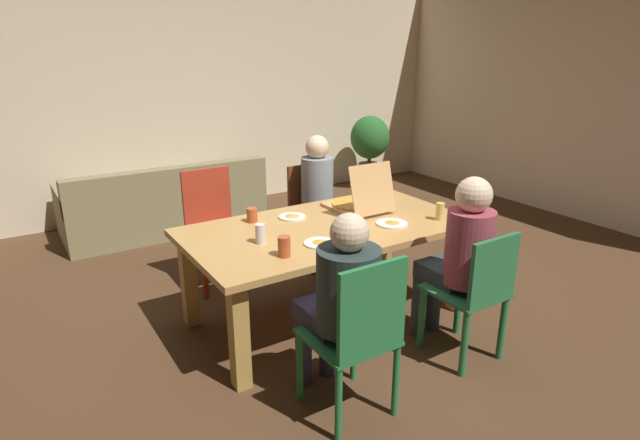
# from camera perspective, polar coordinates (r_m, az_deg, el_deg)

# --- Properties ---
(ground_plane) EXTENTS (20.00, 20.00, 0.00)m
(ground_plane) POSITION_cam_1_polar(r_m,az_deg,el_deg) (3.97, 0.79, -10.48)
(ground_plane) COLOR #4C321E
(back_wall) EXTENTS (7.52, 0.12, 2.94)m
(back_wall) POSITION_cam_1_polar(r_m,az_deg,el_deg) (6.45, -15.68, 13.95)
(back_wall) COLOR beige
(back_wall) RESTS_ON ground
(side_wall_right) EXTENTS (0.12, 5.53, 2.94)m
(side_wall_right) POSITION_cam_1_polar(r_m,az_deg,el_deg) (6.87, 23.84, 13.34)
(side_wall_right) COLOR beige
(side_wall_right) RESTS_ON ground
(dining_table) EXTENTS (2.01, 1.09, 0.72)m
(dining_table) POSITION_cam_1_polar(r_m,az_deg,el_deg) (3.70, 0.83, -2.04)
(dining_table) COLOR tan
(dining_table) RESTS_ON ground
(chair_0) EXTENTS (0.39, 0.43, 0.90)m
(chair_0) POSITION_cam_1_polar(r_m,az_deg,el_deg) (4.76, -0.84, 0.91)
(chair_0) COLOR brown
(chair_0) RESTS_ON ground
(person_0) EXTENTS (0.29, 0.53, 1.20)m
(person_0) POSITION_cam_1_polar(r_m,az_deg,el_deg) (4.57, 0.17, 2.97)
(person_0) COLOR #442F46
(person_0) RESTS_ON ground
(chair_1) EXTENTS (0.41, 0.44, 0.88)m
(chair_1) POSITION_cam_1_polar(r_m,az_deg,el_deg) (3.39, 16.68, -7.75)
(chair_1) COLOR #286F3E
(chair_1) RESTS_ON ground
(person_1) EXTENTS (0.29, 0.52, 1.20)m
(person_1) POSITION_cam_1_polar(r_m,az_deg,el_deg) (3.39, 15.17, -3.36)
(person_1) COLOR #323C44
(person_1) RESTS_ON ground
(chair_2) EXTENTS (0.43, 0.44, 0.95)m
(chair_2) POSITION_cam_1_polar(r_m,az_deg,el_deg) (2.74, 4.31, -12.27)
(chair_2) COLOR #25703A
(chair_2) RESTS_ON ground
(person_2) EXTENTS (0.34, 0.55, 1.15)m
(person_2) POSITION_cam_1_polar(r_m,az_deg,el_deg) (2.79, 2.37, -8.22)
(person_2) COLOR #362F4B
(person_2) RESTS_ON ground
(chair_3) EXTENTS (0.43, 0.39, 0.97)m
(chair_3) POSITION_cam_1_polar(r_m,az_deg,el_deg) (4.40, -11.73, -0.55)
(chair_3) COLOR #AE3621
(chair_3) RESTS_ON ground
(pizza_box_0) EXTENTS (0.38, 0.48, 0.39)m
(pizza_box_0) POSITION_cam_1_polar(r_m,az_deg,el_deg) (4.02, 4.07, 1.89)
(pizza_box_0) COLOR tan
(pizza_box_0) RESTS_ON dining_table
(plate_0) EXTENTS (0.21, 0.21, 0.03)m
(plate_0) POSITION_cam_1_polar(r_m,az_deg,el_deg) (3.33, 0.01, -2.51)
(plate_0) COLOR white
(plate_0) RESTS_ON dining_table
(plate_1) EXTENTS (0.20, 0.20, 0.03)m
(plate_1) POSITION_cam_1_polar(r_m,az_deg,el_deg) (3.84, -3.07, 0.41)
(plate_1) COLOR white
(plate_1) RESTS_ON dining_table
(plate_2) EXTENTS (0.23, 0.23, 0.03)m
(plate_2) POSITION_cam_1_polar(r_m,az_deg,el_deg) (3.72, 7.93, -0.34)
(plate_2) COLOR white
(plate_2) RESTS_ON dining_table
(drinking_glass_0) EXTENTS (0.06, 0.06, 0.13)m
(drinking_glass_0) POSITION_cam_1_polar(r_m,az_deg,el_deg) (3.86, 13.09, 0.92)
(drinking_glass_0) COLOR #E1C064
(drinking_glass_0) RESTS_ON dining_table
(drinking_glass_1) EXTENTS (0.07, 0.07, 0.13)m
(drinking_glass_1) POSITION_cam_1_polar(r_m,az_deg,el_deg) (3.35, -6.58, -1.51)
(drinking_glass_1) COLOR silver
(drinking_glass_1) RESTS_ON dining_table
(drinking_glass_2) EXTENTS (0.08, 0.08, 0.10)m
(drinking_glass_2) POSITION_cam_1_polar(r_m,az_deg,el_deg) (3.76, -7.51, 0.54)
(drinking_glass_2) COLOR #B34B26
(drinking_glass_2) RESTS_ON dining_table
(drinking_glass_3) EXTENTS (0.08, 0.08, 0.13)m
(drinking_glass_3) POSITION_cam_1_polar(r_m,az_deg,el_deg) (3.13, -3.97, -2.93)
(drinking_glass_3) COLOR #BB4B29
(drinking_glass_3) RESTS_ON dining_table
(couch) EXTENTS (2.07, 0.92, 0.76)m
(couch) POSITION_cam_1_polar(r_m,az_deg,el_deg) (5.89, -16.73, 1.44)
(couch) COLOR #827952
(couch) RESTS_ON ground
(potted_plant) EXTENTS (0.54, 0.54, 1.01)m
(potted_plant) POSITION_cam_1_polar(r_m,az_deg,el_deg) (7.28, 5.50, 8.42)
(potted_plant) COLOR #535662
(potted_plant) RESTS_ON ground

